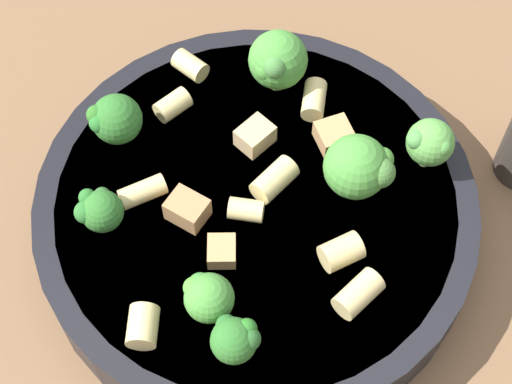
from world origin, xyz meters
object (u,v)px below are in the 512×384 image
Objects in this scene: broccoli_floret_0 at (100,210)px; rigatoni_7 at (143,326)px; pasta_bowl at (256,213)px; rigatoni_2 at (274,180)px; broccoli_floret_1 at (277,61)px; chicken_chunk_0 at (334,136)px; chicken_chunk_1 at (255,136)px; broccoli_floret_6 at (115,119)px; rigatoni_6 at (173,105)px; chicken_chunk_3 at (189,216)px; broccoli_floret_2 at (429,141)px; broccoli_floret_3 at (359,167)px; broccoli_floret_5 at (207,297)px; rigatoni_1 at (143,192)px; broccoli_floret_4 at (236,339)px; rigatoni_3 at (314,100)px; rigatoni_0 at (246,210)px; rigatoni_8 at (341,252)px; rigatoni_4 at (190,66)px; rigatoni_5 at (358,294)px; chicken_chunk_2 at (222,251)px.

broccoli_floret_0 is 1.33× the size of rigatoni_7.
rigatoni_2 is (-0.01, -0.01, 0.02)m from pasta_bowl.
chicken_chunk_0 is (-0.02, 0.05, -0.02)m from broccoli_floret_1.
broccoli_floret_1 reaches higher than chicken_chunk_1.
broccoli_floret_6 is at bearing -16.67° from chicken_chunk_1.
rigatoni_6 is (0.05, -0.07, -0.00)m from rigatoni_2.
chicken_chunk_3 is (0.05, 0.05, 0.00)m from chicken_chunk_1.
broccoli_floret_2 is 0.05m from broccoli_floret_3.
chicken_chunk_3 is at bearing 11.61° from rigatoni_2.
broccoli_floret_5 is 1.67× the size of chicken_chunk_1.
broccoli_floret_1 is 0.12m from chicken_chunk_3.
pasta_bowl is at bearing -173.61° from chicken_chunk_3.
chicken_chunk_1 is (0.10, -0.04, -0.02)m from broccoli_floret_2.
rigatoni_7 is 1.02× the size of chicken_chunk_1.
broccoli_floret_1 is at bearing -148.60° from rigatoni_1.
rigatoni_2 reaches higher than rigatoni_6.
broccoli_floret_4 is (0.14, 0.09, 0.00)m from broccoli_floret_2.
rigatoni_2 is at bearing -16.83° from broccoli_floret_3.
rigatoni_3 is at bearing -132.56° from pasta_bowl.
pasta_bowl is at bearing 137.77° from broccoli_floret_6.
rigatoni_0 is at bearing -107.86° from broccoli_floret_4.
rigatoni_0 is 0.09m from rigatoni_3.
rigatoni_2 is 0.06m from rigatoni_8.
broccoli_floret_6 is at bearing 36.08° from rigatoni_4.
rigatoni_5 is (-0.08, 0.01, -0.01)m from broccoli_floret_5.
rigatoni_2 reaches higher than chicken_chunk_0.
rigatoni_4 and chicken_chunk_0 have the same top height.
rigatoni_0 is at bearing 69.49° from chicken_chunk_1.
chicken_chunk_2 is at bearing -16.47° from rigatoni_8.
broccoli_floret_6 is at bearing -93.94° from rigatoni_7.
rigatoni_5 reaches higher than rigatoni_6.
rigatoni_5 is (0.01, 0.14, 0.00)m from rigatoni_3.
broccoli_floret_4 is 0.16m from broccoli_floret_6.
rigatoni_1 is at bearing -75.54° from broccoli_floret_5.
broccoli_floret_6 is at bearing -42.23° from pasta_bowl.
rigatoni_0 is 0.91× the size of chicken_chunk_3.
broccoli_floret_0 is at bearing 18.35° from chicken_chunk_1.
broccoli_floret_3 reaches higher than chicken_chunk_3.
chicken_chunk_0 is (-0.00, 0.03, -0.00)m from rigatoni_3.
pasta_bowl is 9.26× the size of broccoli_floret_0.
rigatoni_1 is 0.07m from rigatoni_6.
rigatoni_1 is at bearing -16.57° from pasta_bowl.
broccoli_floret_6 is (0.04, -0.16, -0.00)m from broccoli_floret_4.
rigatoni_0 is 0.08m from rigatoni_5.
rigatoni_7 is 0.96× the size of rigatoni_8.
broccoli_floret_4 is at bearing 107.61° from broccoli_floret_5.
chicken_chunk_2 is at bearing -34.62° from rigatoni_5.
chicken_chunk_1 is (0.05, -0.01, 0.00)m from chicken_chunk_0.
rigatoni_7 reaches higher than rigatoni_6.
chicken_chunk_3 is at bearing -29.86° from rigatoni_8.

